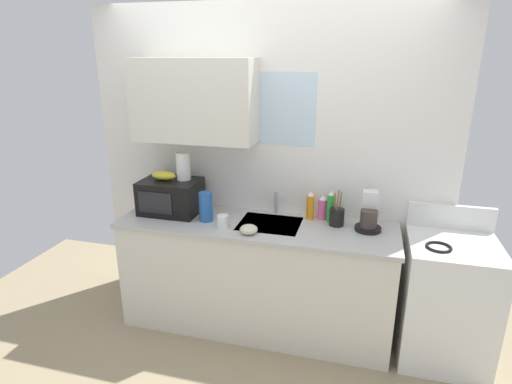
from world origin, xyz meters
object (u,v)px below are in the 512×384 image
small_bowl (249,229)px  dish_soap_bottle_orange (310,206)px  coffee_maker (369,216)px  dish_soap_bottle_pink (322,208)px  banana_bunch (164,176)px  cereal_canister (206,207)px  mug_white (223,221)px  stove_range (446,300)px  utensil_crock (337,216)px  microwave (171,196)px  dish_soap_bottle_green (330,207)px  paper_towel_roll (183,166)px

small_bowl → dish_soap_bottle_orange: bearing=46.3°
coffee_maker → dish_soap_bottle_pink: coffee_maker is taller
dish_soap_bottle_pink → banana_bunch: bearing=-172.3°
dish_soap_bottle_orange → dish_soap_bottle_pink: dish_soap_bottle_orange is taller
coffee_maker → small_bowl: size_ratio=2.15×
coffee_maker → cereal_canister: bearing=-172.5°
dish_soap_bottle_orange → banana_bunch: bearing=-172.7°
dish_soap_bottle_orange → coffee_maker: bearing=-11.4°
mug_white → small_bowl: 0.23m
stove_range → small_bowl: stove_range is taller
banana_bunch → dish_soap_bottle_pink: 1.28m
stove_range → dish_soap_bottle_pink: bearing=167.0°
coffee_maker → utensil_crock: size_ratio=0.97×
microwave → mug_white: (0.51, -0.19, -0.09)m
banana_bunch → dish_soap_bottle_green: banana_bunch is taller
dish_soap_bottle_pink → cereal_canister: cereal_canister is taller
dish_soap_bottle_pink → mug_white: size_ratio=2.05×
mug_white → utensil_crock: bearing=17.8°
stove_range → microwave: bearing=178.8°
microwave → dish_soap_bottle_orange: (1.11, 0.15, -0.03)m
stove_range → mug_white: (-1.62, -0.14, 0.49)m
utensil_crock → microwave: bearing=-176.9°
paper_towel_roll → cereal_canister: size_ratio=0.97×
stove_range → microwave: microwave is taller
dish_soap_bottle_pink → mug_white: (-0.69, -0.36, -0.04)m
paper_towel_roll → mug_white: paper_towel_roll is taller
utensil_crock → coffee_maker: bearing=-2.8°
banana_bunch → dish_soap_bottle_green: bearing=6.0°
mug_white → microwave: bearing=159.6°
coffee_maker → banana_bunch: bearing=-177.9°
dish_soap_bottle_orange → mug_white: dish_soap_bottle_orange is taller
dish_soap_bottle_orange → mug_white: size_ratio=2.38×
stove_range → dish_soap_bottle_green: (-0.87, 0.18, 0.56)m
microwave → utensil_crock: utensil_crock is taller
stove_range → dish_soap_bottle_orange: (-1.02, 0.19, 0.55)m
microwave → paper_towel_roll: paper_towel_roll is taller
microwave → dish_soap_bottle_orange: bearing=7.7°
cereal_canister → small_bowl: size_ratio=1.75×
dish_soap_bottle_green → mug_white: dish_soap_bottle_green is taller
utensil_crock → cereal_canister: bearing=-170.1°
dish_soap_bottle_pink → utensil_crock: 0.16m
dish_soap_bottle_orange → mug_white: 0.69m
microwave → banana_bunch: 0.18m
dish_soap_bottle_green → microwave: bearing=-173.7°
banana_bunch → paper_towel_roll: 0.18m
stove_range → banana_bunch: size_ratio=5.40×
dish_soap_bottle_pink → small_bowl: bearing=-138.5°
banana_bunch → coffee_maker: banana_bunch is taller
dish_soap_bottle_green → paper_towel_roll: bearing=-175.7°
banana_bunch → dish_soap_bottle_pink: (1.25, 0.17, -0.21)m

